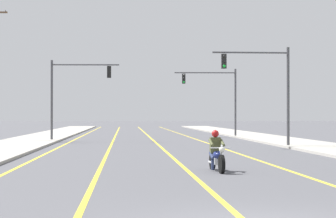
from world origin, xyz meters
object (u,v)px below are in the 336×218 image
Objects in this scene: motorcycle_with_rider at (217,155)px; traffic_signal_mid_right at (217,91)px; traffic_signal_near_left at (72,87)px; traffic_signal_near_right at (266,81)px.

motorcycle_with_rider is 0.35× the size of traffic_signal_mid_right.
traffic_signal_near_left is at bearing -147.07° from traffic_signal_mid_right.
traffic_signal_near_right is 18.13m from traffic_signal_mid_right.
motorcycle_with_rider is 0.35× the size of traffic_signal_near_right.
traffic_signal_mid_right reaches higher than motorcycle_with_rider.
motorcycle_with_rider is at bearing -98.59° from traffic_signal_mid_right.
traffic_signal_near_right is at bearing 71.08° from motorcycle_with_rider.
motorcycle_with_rider is 34.65m from traffic_signal_mid_right.
traffic_signal_mid_right is (12.46, 8.07, 0.02)m from traffic_signal_near_left.
traffic_signal_mid_right is at bearing 81.41° from motorcycle_with_rider.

